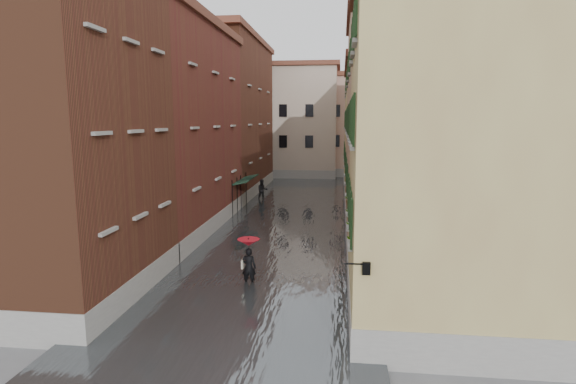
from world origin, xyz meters
The scene contains 16 objects.
ground centered at (0.00, 0.00, 0.00)m, with size 120.00×120.00×0.00m, color #58585A.
floodwater centered at (0.00, 13.00, 0.10)m, with size 10.00×60.00×0.20m, color #4A4E52.
building_left_near centered at (-7.00, -2.00, 6.50)m, with size 6.00×8.00×13.00m, color brown.
building_left_mid centered at (-7.00, 9.00, 6.25)m, with size 6.00×14.00×12.50m, color #551D1A.
building_left_far centered at (-7.00, 24.00, 7.00)m, with size 6.00×16.00×14.00m, color brown.
building_right_near centered at (7.00, -2.00, 5.75)m, with size 6.00×8.00×11.50m, color #A38854.
building_right_mid centered at (7.00, 9.00, 6.50)m, with size 6.00×14.00×13.00m, color #9C7B5E.
building_right_far centered at (7.00, 24.00, 5.75)m, with size 6.00×16.00×11.50m, color #A38854.
building_end_cream centered at (-3.00, 38.00, 6.50)m, with size 12.00×9.00×13.00m, color #C2AF9A.
building_end_pink centered at (6.00, 40.00, 6.00)m, with size 10.00×9.00×12.00m, color #CAA58E.
awning_near centered at (-3.49, 13.99, 2.46)m, with size 1.09×2.84×2.80m.
awning_far centered at (-3.48, 15.70, 2.47)m, with size 1.09×3.25×2.80m.
wall_lantern centered at (4.33, -6.00, 3.01)m, with size 0.71×0.22×0.35m.
window_planters centered at (4.12, -0.73, 3.51)m, with size 0.59×8.27×0.84m.
pedestrian_main centered at (-0.18, -0.05, 1.26)m, with size 0.97×0.97×2.06m.
pedestrian_far centered at (-3.07, 19.86, 0.95)m, with size 0.92×0.72×1.90m, color black.
Camera 1 is at (3.59, -17.95, 7.01)m, focal length 28.00 mm.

